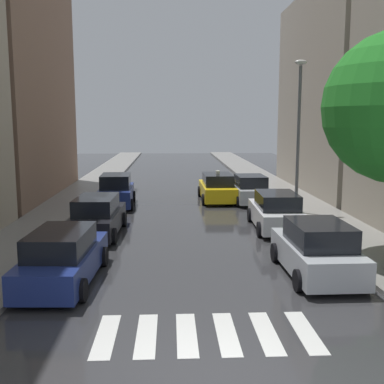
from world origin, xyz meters
The scene contains 13 objects.
ground_plane centered at (0.00, 24.00, -0.02)m, with size 28.00×72.00×0.04m, color #323234.
sidewalk_left centered at (-6.50, 24.00, 0.07)m, with size 3.00×72.00×0.15m, color gray.
sidewalk_right centered at (6.50, 24.00, 0.07)m, with size 3.00×72.00×0.15m, color gray.
crosswalk_stripes centered at (0.00, 1.82, 0.01)m, with size 4.95×2.20×0.01m.
building_right_mid centered at (11.00, 23.05, 6.54)m, with size 6.00×14.21×13.09m, color #9E9384.
parked_car_left_nearest centered at (-3.96, 5.37, 0.76)m, with size 2.15×4.77×1.62m.
parked_car_left_second centered at (-3.85, 11.18, 0.78)m, with size 2.09×4.73×1.66m.
parked_car_left_third centered at (-3.81, 17.77, 0.84)m, with size 2.09×4.26×1.82m.
parked_car_right_nearest centered at (3.71, 5.69, 0.79)m, with size 2.13×4.27×1.70m.
parked_car_right_second centered at (3.85, 11.93, 0.77)m, with size 2.18×4.55×1.64m.
parked_car_right_third centered at (3.81, 18.59, 0.76)m, with size 2.11×4.06×1.62m.
taxi_midroad centered at (2.00, 19.44, 0.77)m, with size 2.12×4.72×1.81m.
lamp_post_right centered at (5.55, 14.95, 4.44)m, with size 0.60×0.28×7.51m.
Camera 1 is at (-0.79, -8.06, 4.76)m, focal length 43.76 mm.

